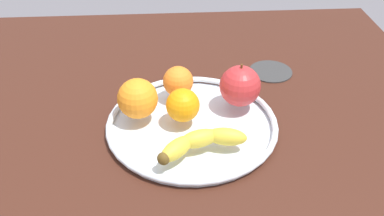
{
  "coord_description": "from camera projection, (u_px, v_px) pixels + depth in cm",
  "views": [
    {
      "loc": [
        4.31,
        66.23,
        52.65
      ],
      "look_at": [
        0.0,
        0.0,
        4.8
      ],
      "focal_mm": 40.21,
      "sensor_mm": 36.0,
      "label": 1
    }
  ],
  "objects": [
    {
      "name": "orange_front_right",
      "position": [
        178.0,
        81.0,
        0.89
      ],
      "size": [
        6.37,
        6.37,
        6.37
      ],
      "primitive_type": "sphere",
      "color": "orange",
      "rests_on": "fruit_bowl"
    },
    {
      "name": "apple",
      "position": [
        240.0,
        86.0,
        0.86
      ],
      "size": [
        8.34,
        8.34,
        9.14
      ],
      "color": "red",
      "rests_on": "fruit_bowl"
    },
    {
      "name": "banana",
      "position": [
        200.0,
        142.0,
        0.76
      ],
      "size": [
        16.86,
        9.05,
        3.25
      ],
      "rotation": [
        0.0,
        0.0,
        0.29
      ],
      "color": "gold",
      "rests_on": "fruit_bowl"
    },
    {
      "name": "fruit_bowl",
      "position": [
        192.0,
        124.0,
        0.84
      ],
      "size": [
        33.53,
        33.53,
        1.8
      ],
      "color": "silver",
      "rests_on": "ground_plane"
    },
    {
      "name": "ambient_coaster",
      "position": [
        271.0,
        71.0,
        1.02
      ],
      "size": [
        10.15,
        10.15,
        0.6
      ],
      "primitive_type": "cylinder",
      "color": "#333333",
      "rests_on": "ground_plane"
    },
    {
      "name": "orange_front_left",
      "position": [
        138.0,
        99.0,
        0.83
      ],
      "size": [
        7.9,
        7.9,
        7.9
      ],
      "primitive_type": "sphere",
      "color": "orange",
      "rests_on": "fruit_bowl"
    },
    {
      "name": "orange_back_left",
      "position": [
        183.0,
        105.0,
        0.82
      ],
      "size": [
        6.54,
        6.54,
        6.54
      ],
      "primitive_type": "sphere",
      "color": "orange",
      "rests_on": "fruit_bowl"
    },
    {
      "name": "ground_plane",
      "position": [
        192.0,
        136.0,
        0.86
      ],
      "size": [
        112.17,
        112.17,
        4.0
      ],
      "primitive_type": "cube",
      "color": "#3F1F14"
    }
  ]
}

